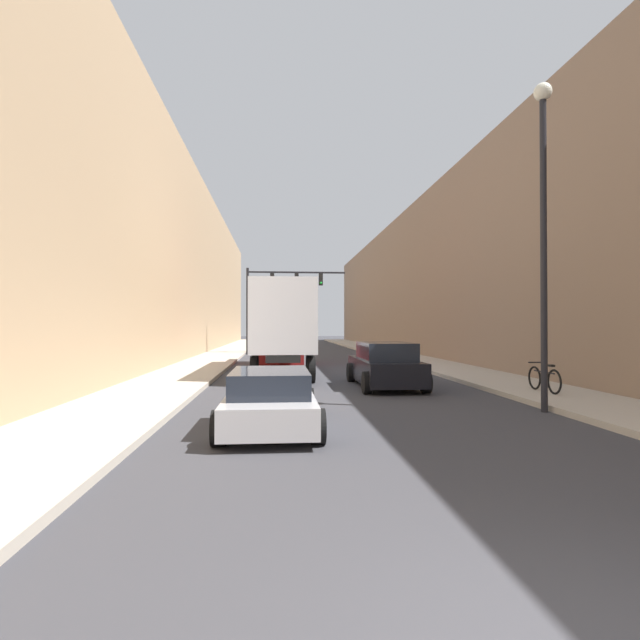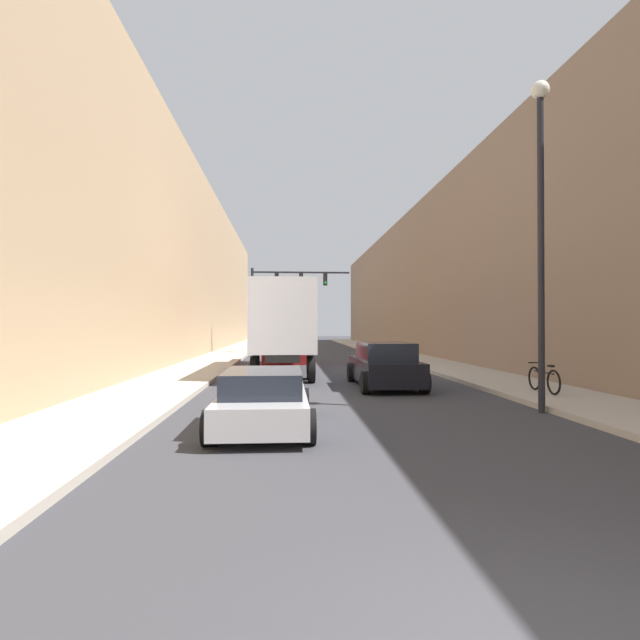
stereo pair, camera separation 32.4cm
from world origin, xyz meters
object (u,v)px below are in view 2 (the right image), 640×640
semi_truck (284,325)px  traffic_signal_gantry (279,292)px  suv_car (384,366)px  parked_bicycle (544,379)px  sedan_car (263,400)px  street_lamp (541,204)px

semi_truck → traffic_signal_gantry: traffic_signal_gantry is taller
suv_car → parked_bicycle: bearing=-33.6°
sedan_car → suv_car: suv_car is taller
sedan_car → street_lamp: (6.67, 1.40, 4.49)m
suv_car → parked_bicycle: 5.05m
suv_car → street_lamp: 7.40m
sedan_car → semi_truck: bearing=88.5°
semi_truck → traffic_signal_gantry: 14.21m
traffic_signal_gantry → street_lamp: 26.36m
semi_truck → sedan_car: (-0.33, -12.89, -1.58)m
traffic_signal_gantry → sedan_car: bearing=-89.8°
sedan_car → street_lamp: bearing=11.9°
semi_truck → street_lamp: street_lamp is taller
street_lamp → parked_bicycle: street_lamp is taller
semi_truck → suv_car: 7.28m
semi_truck → suv_car: (3.51, -6.21, -1.43)m
sedan_car → suv_car: 7.70m
traffic_signal_gantry → street_lamp: bearing=-75.1°
traffic_signal_gantry → parked_bicycle: 24.73m
traffic_signal_gantry → street_lamp: size_ratio=0.91×
suv_car → parked_bicycle: suv_car is taller
semi_truck → traffic_signal_gantry: size_ratio=1.63×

